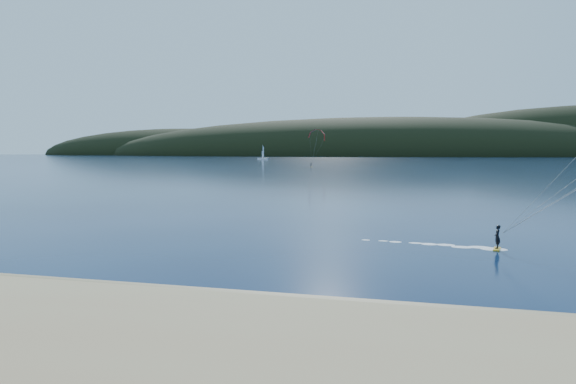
# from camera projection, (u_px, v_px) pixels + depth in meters

# --- Properties ---
(ground) EXTENTS (1800.00, 1800.00, 0.00)m
(ground) POSITION_uv_depth(u_px,v_px,m) (188.00, 328.00, 21.26)
(ground) COLOR #061432
(ground) RESTS_ON ground
(wet_sand) EXTENTS (220.00, 2.50, 0.10)m
(wet_sand) POSITION_uv_depth(u_px,v_px,m) (227.00, 297.00, 25.61)
(wet_sand) COLOR olive
(wet_sand) RESTS_ON ground
(headland) EXTENTS (1200.00, 310.00, 140.00)m
(headland) POSITION_uv_depth(u_px,v_px,m) (408.00, 156.00, 741.77)
(headland) COLOR black
(headland) RESTS_ON ground
(kitesurfer_far) EXTENTS (7.96, 7.10, 15.62)m
(kitesurfer_far) POSITION_uv_depth(u_px,v_px,m) (317.00, 138.00, 224.23)
(kitesurfer_far) COLOR gold
(kitesurfer_far) RESTS_ON ground
(sailboat) EXTENTS (8.73, 5.76, 12.71)m
(sailboat) POSITION_uv_depth(u_px,v_px,m) (263.00, 158.00, 429.39)
(sailboat) COLOR white
(sailboat) RESTS_ON ground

